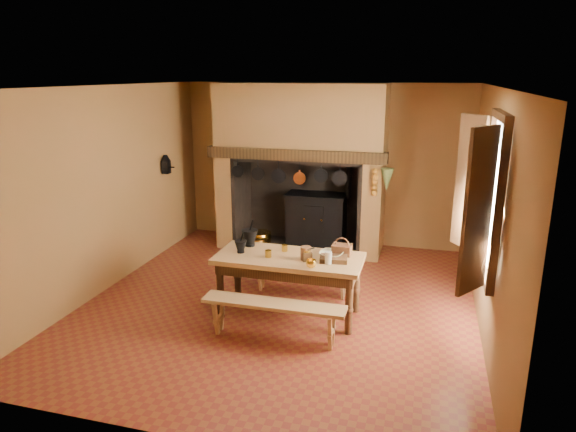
# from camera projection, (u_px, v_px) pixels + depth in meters

# --- Properties ---
(floor) EXTENTS (5.50, 5.50, 0.00)m
(floor) POSITION_uv_depth(u_px,v_px,m) (280.00, 303.00, 6.84)
(floor) COLOR brown
(floor) RESTS_ON ground
(ceiling) EXTENTS (5.50, 5.50, 0.00)m
(ceiling) POSITION_uv_depth(u_px,v_px,m) (279.00, 86.00, 6.08)
(ceiling) COLOR silver
(ceiling) RESTS_ON back_wall
(back_wall) EXTENTS (5.00, 0.02, 2.80)m
(back_wall) POSITION_uv_depth(u_px,v_px,m) (324.00, 164.00, 9.02)
(back_wall) COLOR olive
(back_wall) RESTS_ON floor
(wall_left) EXTENTS (0.02, 5.50, 2.80)m
(wall_left) POSITION_uv_depth(u_px,v_px,m) (107.00, 189.00, 7.10)
(wall_left) COLOR olive
(wall_left) RESTS_ON floor
(wall_right) EXTENTS (0.02, 5.50, 2.80)m
(wall_right) POSITION_uv_depth(u_px,v_px,m) (491.00, 215.00, 5.82)
(wall_right) COLOR olive
(wall_right) RESTS_ON floor
(wall_front) EXTENTS (5.00, 0.02, 2.80)m
(wall_front) POSITION_uv_depth(u_px,v_px,m) (179.00, 285.00, 3.91)
(wall_front) COLOR olive
(wall_front) RESTS_ON floor
(chimney_breast) EXTENTS (2.95, 0.96, 2.80)m
(chimney_breast) POSITION_uv_depth(u_px,v_px,m) (301.00, 144.00, 8.57)
(chimney_breast) COLOR olive
(chimney_breast) RESTS_ON floor
(iron_range) EXTENTS (1.12, 0.55, 1.60)m
(iron_range) POSITION_uv_depth(u_px,v_px,m) (317.00, 219.00, 8.99)
(iron_range) COLOR black
(iron_range) RESTS_ON floor
(hearth_pans) EXTENTS (0.51, 0.62, 0.20)m
(hearth_pans) POSITION_uv_depth(u_px,v_px,m) (259.00, 239.00, 9.14)
(hearth_pans) COLOR gold
(hearth_pans) RESTS_ON floor
(hanging_pans) EXTENTS (1.92, 0.29, 0.27)m
(hanging_pans) POSITION_uv_depth(u_px,v_px,m) (291.00, 176.00, 8.24)
(hanging_pans) COLOR black
(hanging_pans) RESTS_ON chimney_breast
(onion_string) EXTENTS (0.12, 0.10, 0.46)m
(onion_string) POSITION_uv_depth(u_px,v_px,m) (375.00, 182.00, 7.89)
(onion_string) COLOR #A0681D
(onion_string) RESTS_ON chimney_breast
(herb_bunch) EXTENTS (0.20, 0.20, 0.35)m
(herb_bunch) POSITION_uv_depth(u_px,v_px,m) (387.00, 180.00, 7.83)
(herb_bunch) COLOR #4C5628
(herb_bunch) RESTS_ON chimney_breast
(window) EXTENTS (0.39, 1.75, 1.76)m
(window) POSITION_uv_depth(u_px,v_px,m) (483.00, 196.00, 5.41)
(window) COLOR white
(window) RESTS_ON wall_right
(wall_coffee_mill) EXTENTS (0.23, 0.16, 0.31)m
(wall_coffee_mill) POSITION_uv_depth(u_px,v_px,m) (166.00, 163.00, 8.49)
(wall_coffee_mill) COLOR black
(wall_coffee_mill) RESTS_ON wall_left
(work_table) EXTENTS (1.80, 0.80, 0.78)m
(work_table) POSITION_uv_depth(u_px,v_px,m) (289.00, 265.00, 6.34)
(work_table) COLOR #A1864A
(work_table) RESTS_ON floor
(bench_front) EXTENTS (1.65, 0.29, 0.46)m
(bench_front) POSITION_uv_depth(u_px,v_px,m) (274.00, 312.00, 5.80)
(bench_front) COLOR #A1864A
(bench_front) RESTS_ON floor
(bench_back) EXTENTS (1.43, 0.25, 0.40)m
(bench_back) POSITION_uv_depth(u_px,v_px,m) (302.00, 273.00, 7.04)
(bench_back) COLOR #A1864A
(bench_back) RESTS_ON floor
(mortar_large) EXTENTS (0.22, 0.22, 0.37)m
(mortar_large) POSITION_uv_depth(u_px,v_px,m) (250.00, 237.00, 6.65)
(mortar_large) COLOR black
(mortar_large) RESTS_ON work_table
(mortar_small) EXTENTS (0.16, 0.16, 0.27)m
(mortar_small) POSITION_uv_depth(u_px,v_px,m) (241.00, 246.00, 6.41)
(mortar_small) COLOR black
(mortar_small) RESTS_ON work_table
(coffee_grinder) EXTENTS (0.16, 0.14, 0.17)m
(coffee_grinder) POSITION_uv_depth(u_px,v_px,m) (307.00, 256.00, 6.14)
(coffee_grinder) COLOR #392312
(coffee_grinder) RESTS_ON work_table
(brass_mug_a) EXTENTS (0.10, 0.10, 0.09)m
(brass_mug_a) POSITION_uv_depth(u_px,v_px,m) (268.00, 254.00, 6.26)
(brass_mug_a) COLOR gold
(brass_mug_a) RESTS_ON work_table
(brass_mug_b) EXTENTS (0.10, 0.10, 0.08)m
(brass_mug_b) POSITION_uv_depth(u_px,v_px,m) (285.00, 248.00, 6.47)
(brass_mug_b) COLOR gold
(brass_mug_b) RESTS_ON work_table
(mixing_bowl) EXTENTS (0.33, 0.33, 0.07)m
(mixing_bowl) POSITION_uv_depth(u_px,v_px,m) (331.00, 255.00, 6.26)
(mixing_bowl) COLOR beige
(mixing_bowl) RESTS_ON work_table
(stoneware_crock) EXTENTS (0.16, 0.16, 0.16)m
(stoneware_crock) POSITION_uv_depth(u_px,v_px,m) (306.00, 253.00, 6.17)
(stoneware_crock) COLOR brown
(stoneware_crock) RESTS_ON work_table
(glass_jar) EXTENTS (0.11, 0.11, 0.15)m
(glass_jar) POSITION_uv_depth(u_px,v_px,m) (328.00, 258.00, 6.03)
(glass_jar) COLOR beige
(glass_jar) RESTS_ON work_table
(wicker_basket) EXTENTS (0.24, 0.18, 0.22)m
(wicker_basket) POSITION_uv_depth(u_px,v_px,m) (342.00, 249.00, 6.34)
(wicker_basket) COLOR #452414
(wicker_basket) RESTS_ON work_table
(wooden_tray) EXTENTS (0.35, 0.27, 0.06)m
(wooden_tray) POSITION_uv_depth(u_px,v_px,m) (334.00, 259.00, 6.14)
(wooden_tray) COLOR #392312
(wooden_tray) RESTS_ON work_table
(brass_cup) EXTENTS (0.15, 0.15, 0.10)m
(brass_cup) POSITION_uv_depth(u_px,v_px,m) (311.00, 264.00, 5.93)
(brass_cup) COLOR gold
(brass_cup) RESTS_ON work_table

